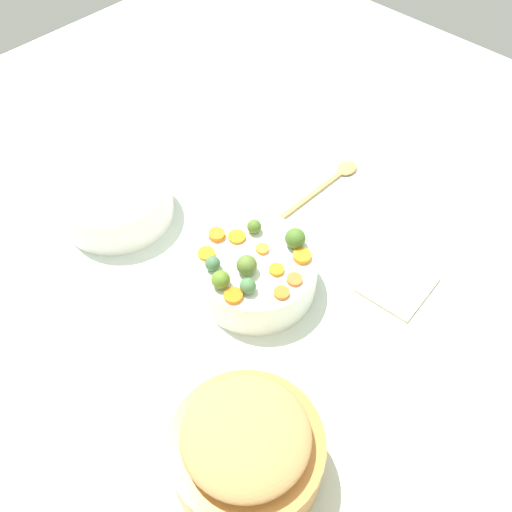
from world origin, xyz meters
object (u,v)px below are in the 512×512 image
at_px(metal_pot, 247,456).
at_px(wooden_spoon, 330,181).
at_px(serving_bowl_carrots, 256,273).
at_px(casserole_dish, 115,199).

height_order(metal_pot, wooden_spoon, metal_pot).
distance_m(serving_bowl_carrots, casserole_dish, 0.38).
bearing_deg(serving_bowl_carrots, metal_pot, -138.63).
distance_m(metal_pot, wooden_spoon, 0.72).
bearing_deg(metal_pot, wooden_spoon, 27.74).
bearing_deg(casserole_dish, serving_bowl_carrots, -79.28).
relative_size(metal_pot, wooden_spoon, 0.80).
bearing_deg(serving_bowl_carrots, casserole_dish, 100.72).
bearing_deg(metal_pot, casserole_dish, 71.15).
bearing_deg(casserole_dish, wooden_spoon, -34.52).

